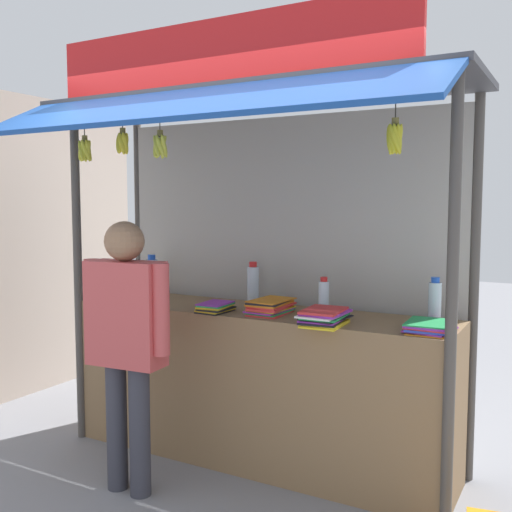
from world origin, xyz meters
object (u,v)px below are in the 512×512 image
Objects in this scene: water_bottle_back_right at (324,297)px; magazine_stack_mid_left at (324,317)px; water_bottle_front_right at (253,284)px; water_bottle_front_left at (152,277)px; banana_bunch_inner_left at (85,150)px; magazine_stack_mid_right at (430,327)px; magazine_stack_right at (215,307)px; banana_bunch_rightmost at (123,143)px; banana_bunch_inner_right at (160,146)px; banana_bunch_leftmost at (395,138)px; water_bottle_left at (435,301)px; magazine_stack_back_left at (270,307)px; vendor_person at (126,331)px.

magazine_stack_mid_left is (0.12, -0.27, -0.07)m from water_bottle_back_right.
water_bottle_front_left reaches higher than water_bottle_front_right.
water_bottle_front_right reaches higher than water_bottle_back_right.
magazine_stack_mid_right is at bearing 7.03° from banana_bunch_inner_left.
magazine_stack_right is 0.81× the size of magazine_stack_mid_right.
magazine_stack_right reaches higher than magazine_stack_mid_right.
magazine_stack_mid_right is 2.17m from banana_bunch_rightmost.
magazine_stack_mid_left is 1.44m from banana_bunch_inner_right.
water_bottle_front_left reaches higher than water_bottle_back_right.
banana_bunch_rightmost is (-1.32, -0.16, 1.03)m from magazine_stack_mid_left.
magazine_stack_right is 0.92× the size of banana_bunch_inner_right.
banana_bunch_leftmost reaches higher than water_bottle_back_right.
banana_bunch_inner_left is at bearing -166.13° from water_bottle_left.
water_bottle_front_right reaches higher than magazine_stack_mid_right.
water_bottle_front_right is 1.30m from magazine_stack_mid_right.
banana_bunch_inner_right reaches higher than magazine_stack_mid_left.
water_bottle_left is at bearing 13.06° from magazine_stack_back_left.
vendor_person is at bearing -85.93° from banana_bunch_inner_right.
magazine_stack_mid_right is 2.45m from banana_bunch_inner_left.
water_bottle_back_right is at bearing 25.83° from banana_bunch_inner_right.
banana_bunch_leftmost is 1.29× the size of banana_bunch_rightmost.
banana_bunch_rightmost is 0.87× the size of banana_bunch_inner_left.
banana_bunch_leftmost is at bearing -0.05° from banana_bunch_rightmost.
water_bottle_front_left is 1.56m from magazine_stack_mid_left.
magazine_stack_mid_right is 1.90m from banana_bunch_inner_right.
water_bottle_left is 0.17× the size of vendor_person.
magazine_stack_back_left is (0.27, -0.25, -0.09)m from water_bottle_front_right.
banana_bunch_rightmost is at bearing -137.89° from water_bottle_front_right.
magazine_stack_mid_left is 1.68m from banana_bunch_rightmost.
magazine_stack_right is 0.62m from vendor_person.
magazine_stack_mid_left is at bearing -30.41° from water_bottle_front_right.
banana_bunch_leftmost is (0.43, -0.16, 0.96)m from magazine_stack_mid_left.
water_bottle_back_right is at bearing 19.96° from banana_bunch_rightmost.
banana_bunch_inner_right is at bearing -160.91° from water_bottle_left.
magazine_stack_mid_left is 1.20× the size of banana_bunch_inner_right.
banana_bunch_rightmost is at bearing -53.22° from vendor_person.
magazine_stack_mid_right is 0.99m from magazine_stack_back_left.
banana_bunch_inner_right and banana_bunch_rightmost have the same top height.
banana_bunch_inner_left is at bearing -174.30° from magazine_stack_mid_left.
water_bottle_back_right is 1.37m from banana_bunch_inner_right.
water_bottle_front_right is 1.23× the size of water_bottle_back_right.
magazine_stack_mid_right is (1.33, 0.07, -0.00)m from magazine_stack_right.
banana_bunch_rightmost is (-1.85, -0.54, 0.95)m from water_bottle_left.
banana_bunch_leftmost is 1.76m from banana_bunch_rightmost.
banana_bunch_leftmost is at bearing -170.34° from vendor_person.
magazine_stack_mid_right is at bearing 64.09° from banana_bunch_leftmost.
vendor_person is at bearing -59.33° from water_bottle_front_left.
water_bottle_front_left reaches higher than magazine_stack_mid_left.
banana_bunch_rightmost is 1.21m from vendor_person.
water_bottle_front_right is 0.83m from water_bottle_front_left.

